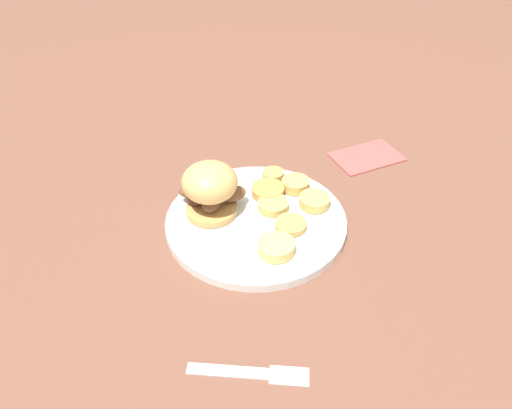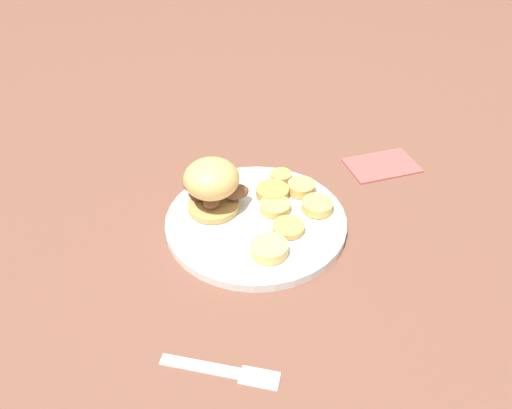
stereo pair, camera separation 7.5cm
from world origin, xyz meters
name	(u,v)px [view 2 (the right image)]	position (x,y,z in m)	size (l,w,h in m)	color
ground_plane	(256,225)	(0.00, 0.00, 0.00)	(4.00, 4.00, 0.00)	brown
dinner_plate	(256,220)	(0.00, 0.00, 0.01)	(0.28, 0.28, 0.02)	silver
sandwich	(212,184)	(-0.07, 0.01, 0.06)	(0.12, 0.09, 0.09)	tan
potato_round_0	(317,206)	(0.09, 0.04, 0.02)	(0.05, 0.05, 0.01)	tan
potato_round_1	(289,227)	(0.05, -0.02, 0.02)	(0.05, 0.05, 0.01)	tan
potato_round_2	(281,176)	(0.02, 0.11, 0.02)	(0.04, 0.04, 0.01)	tan
potato_round_3	(272,192)	(0.01, 0.06, 0.02)	(0.05, 0.05, 0.01)	#BC8942
potato_round_4	(275,206)	(0.03, 0.02, 0.02)	(0.05, 0.05, 0.01)	tan
potato_round_5	(301,187)	(0.06, 0.08, 0.02)	(0.05, 0.05, 0.02)	tan
potato_round_6	(269,248)	(0.03, -0.07, 0.02)	(0.05, 0.05, 0.02)	#DBB766
fork	(221,370)	(0.01, -0.26, 0.00)	(0.14, 0.02, 0.00)	silver
napkin	(382,165)	(0.19, 0.21, 0.00)	(0.12, 0.08, 0.01)	#B24C47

